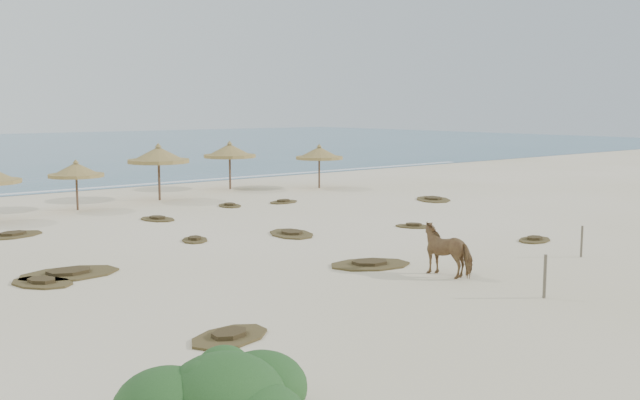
{
  "coord_description": "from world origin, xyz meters",
  "views": [
    {
      "loc": [
        -15.65,
        -17.34,
        5.05
      ],
      "look_at": [
        2.44,
        5.0,
        1.29
      ],
      "focal_mm": 40.0,
      "sensor_mm": 36.0,
      "label": 1
    }
  ],
  "objects": [
    {
      "name": "ground",
      "position": [
        0.0,
        0.0,
        0.0
      ],
      "size": [
        160.0,
        160.0,
        0.0
      ],
      "primitive_type": "plane",
      "color": "beige",
      "rests_on": "ground"
    },
    {
      "name": "foam_line",
      "position": [
        0.0,
        26.0,
        0.0
      ],
      "size": [
        70.0,
        0.6,
        0.01
      ],
      "primitive_type": "cube",
      "color": "silver",
      "rests_on": "ground"
    },
    {
      "name": "palapa_3",
      "position": [
        -3.07,
        17.2,
        1.95
      ],
      "size": [
        2.96,
        2.96,
        2.52
      ],
      "rotation": [
        0.0,
        0.0,
        0.11
      ],
      "color": "brown",
      "rests_on": "ground"
    },
    {
      "name": "palapa_4",
      "position": [
        1.8,
        18.14,
        2.43
      ],
      "size": [
        3.35,
        3.35,
        3.13
      ],
      "rotation": [
        0.0,
        0.0,
        -0.0
      ],
      "color": "brown",
      "rests_on": "ground"
    },
    {
      "name": "palapa_5",
      "position": [
        7.6,
        20.22,
        2.33
      ],
      "size": [
        3.24,
        3.24,
        3.0
      ],
      "rotation": [
        0.0,
        0.0,
        0.01
      ],
      "color": "brown",
      "rests_on": "ground"
    },
    {
      "name": "palapa_6",
      "position": [
        12.29,
        17.24,
        2.15
      ],
      "size": [
        3.38,
        3.38,
        2.78
      ],
      "rotation": [
        0.0,
        0.0,
        -0.15
      ],
      "color": "brown",
      "rests_on": "ground"
    },
    {
      "name": "horse",
      "position": [
        0.65,
        -3.37,
        0.77
      ],
      "size": [
        1.18,
        1.95,
        1.54
      ],
      "primitive_type": "imported",
      "rotation": [
        0.0,
        0.0,
        3.34
      ],
      "color": "olive",
      "rests_on": "ground"
    },
    {
      "name": "fence_post_near",
      "position": [
        0.6,
        -6.75,
        0.59
      ],
      "size": [
        0.11,
        0.11,
        1.18
      ],
      "primitive_type": "cylinder",
      "rotation": [
        0.0,
        0.0,
        0.38
      ],
      "color": "#6E6352",
      "rests_on": "ground"
    },
    {
      "name": "fence_post_far",
      "position": [
        6.13,
        -4.51,
        0.54
      ],
      "size": [
        0.08,
        0.08,
        1.07
      ],
      "primitive_type": "cylinder",
      "rotation": [
        0.0,
        0.0,
        -0.05
      ],
      "color": "#6E6352",
      "rests_on": "ground"
    },
    {
      "name": "scrub_0",
      "position": [
        -9.29,
        3.23,
        0.05
      ],
      "size": [
        2.06,
        2.4,
        0.16
      ],
      "rotation": [
        0.0,
        0.0,
        2.01
      ],
      "color": "brown",
      "rests_on": "ground"
    },
    {
      "name": "scrub_1",
      "position": [
        -8.29,
        3.85,
        0.05
      ],
      "size": [
        3.23,
        2.32,
        0.16
      ],
      "rotation": [
        0.0,
        0.0,
        3.01
      ],
      "color": "brown",
      "rests_on": "ground"
    },
    {
      "name": "scrub_2",
      "position": [
        -2.6,
        6.35,
        0.05
      ],
      "size": [
        1.53,
        1.76,
        0.16
      ],
      "rotation": [
        0.0,
        0.0,
        1.11
      ],
      "color": "brown",
      "rests_on": "ground"
    },
    {
      "name": "scrub_3",
      "position": [
        1.04,
        5.09,
        0.05
      ],
      "size": [
        2.17,
        2.8,
        0.16
      ],
      "rotation": [
        0.0,
        0.0,
        1.32
      ],
      "color": "brown",
      "rests_on": "ground"
    },
    {
      "name": "scrub_4",
      "position": [
        6.16,
        3.29,
        0.05
      ],
      "size": [
        1.68,
        1.85,
        0.16
      ],
      "rotation": [
        0.0,
        0.0,
        2.14
      ],
      "color": "brown",
      "rests_on": "ground"
    },
    {
      "name": "scrub_5",
      "position": [
        13.45,
        8.76,
        0.05
      ],
      "size": [
        3.06,
        3.31,
        0.16
      ],
      "rotation": [
        0.0,
        0.0,
        0.96
      ],
      "color": "brown",
      "rests_on": "ground"
    },
    {
      "name": "scrub_6",
      "position": [
        -7.68,
        11.77,
        0.05
      ],
      "size": [
        2.7,
        2.09,
        0.16
      ],
      "rotation": [
        0.0,
        0.0,
        0.24
      ],
      "color": "brown",
      "rests_on": "ground"
    },
    {
      "name": "scrub_7",
      "position": [
        3.48,
        13.64,
        0.05
      ],
      "size": [
        1.47,
        1.9,
        0.16
      ],
      "rotation": [
        0.0,
        0.0,
        1.33
      ],
      "color": "brown",
      "rests_on": "ground"
    },
    {
      "name": "scrub_9",
      "position": [
        -0.32,
        -0.96,
        0.05
      ],
      "size": [
        3.15,
        2.64,
        0.16
      ],
      "rotation": [
        0.0,
        0.0,
        2.75
      ],
      "color": "brown",
      "rests_on": "ground"
    },
    {
      "name": "scrub_10",
      "position": [
        6.47,
        13.06,
        0.05
      ],
      "size": [
        2.01,
        1.54,
        0.16
      ],
      "rotation": [
        0.0,
        0.0,
        0.23
      ],
      "color": "brown",
      "rests_on": "ground"
    },
    {
      "name": "scrub_11",
      "position": [
        -7.68,
        -4.33,
        0.05
      ],
      "size": [
        2.28,
        1.75,
        0.16
      ],
      "rotation": [
        0.0,
        0.0,
        0.24
      ],
      "color": "brown",
      "rests_on": "ground"
    },
    {
      "name": "scrub_12",
      "position": [
        7.45,
        -1.78,
        0.05
      ],
      "size": [
        1.87,
        1.44,
        0.16
      ],
      "rotation": [
        0.0,
        0.0,
        0.24
      ],
      "color": "brown",
      "rests_on": "ground"
    },
    {
      "name": "scrub_13",
      "position": [
        -1.4,
        11.91,
        0.05
      ],
      "size": [
        1.57,
        2.1,
        0.16
      ],
      "rotation": [
        0.0,
        0.0,
        1.76
      ],
      "color": "brown",
      "rests_on": "ground"
    }
  ]
}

